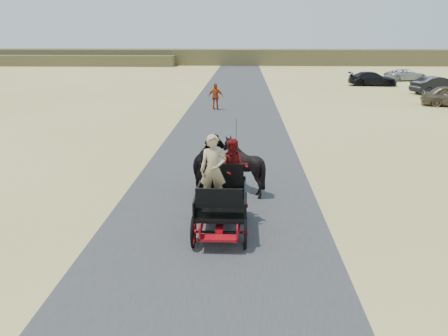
{
  "coord_description": "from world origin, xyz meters",
  "views": [
    {
      "loc": [
        0.74,
        -10.47,
        4.89
      ],
      "look_at": [
        0.19,
        1.41,
        1.2
      ],
      "focal_mm": 35.0,
      "sensor_mm": 36.0,
      "label": 1
    }
  ],
  "objects_px": {
    "horse_right": "(243,166)",
    "pedestrian": "(216,97)",
    "carriage": "(221,218)",
    "car_b": "(437,85)",
    "car_c": "(372,79)",
    "horse_left": "(209,165)",
    "car_d": "(406,75)"
  },
  "relations": [
    {
      "from": "horse_right",
      "to": "carriage",
      "type": "bearing_deg",
      "value": 79.61
    },
    {
      "from": "horse_left",
      "to": "car_c",
      "type": "relative_size",
      "value": 0.44
    },
    {
      "from": "horse_left",
      "to": "car_d",
      "type": "relative_size",
      "value": 0.46
    },
    {
      "from": "car_b",
      "to": "pedestrian",
      "type": "bearing_deg",
      "value": 99.77
    },
    {
      "from": "carriage",
      "to": "pedestrian",
      "type": "relative_size",
      "value": 1.39
    },
    {
      "from": "carriage",
      "to": "horse_right",
      "type": "bearing_deg",
      "value": 79.61
    },
    {
      "from": "horse_right",
      "to": "car_c",
      "type": "relative_size",
      "value": 0.37
    },
    {
      "from": "pedestrian",
      "to": "car_b",
      "type": "bearing_deg",
      "value": -151.19
    },
    {
      "from": "horse_right",
      "to": "car_b",
      "type": "bearing_deg",
      "value": -123.49
    },
    {
      "from": "carriage",
      "to": "pedestrian",
      "type": "bearing_deg",
      "value": 94.08
    },
    {
      "from": "carriage",
      "to": "horse_left",
      "type": "bearing_deg",
      "value": 100.39
    },
    {
      "from": "horse_left",
      "to": "pedestrian",
      "type": "relative_size",
      "value": 1.16
    },
    {
      "from": "car_b",
      "to": "car_c",
      "type": "xyz_separation_m",
      "value": [
        -3.76,
        5.72,
        -0.05
      ]
    },
    {
      "from": "horse_right",
      "to": "car_d",
      "type": "height_order",
      "value": "horse_right"
    },
    {
      "from": "horse_left",
      "to": "pedestrian",
      "type": "distance_m",
      "value": 15.63
    },
    {
      "from": "car_c",
      "to": "car_d",
      "type": "distance_m",
      "value": 6.89
    },
    {
      "from": "horse_right",
      "to": "pedestrian",
      "type": "bearing_deg",
      "value": -83.14
    },
    {
      "from": "horse_left",
      "to": "pedestrian",
      "type": "xyz_separation_m",
      "value": [
        -0.78,
        15.61,
        0.02
      ]
    },
    {
      "from": "car_b",
      "to": "carriage",
      "type": "bearing_deg",
      "value": 132.42
    },
    {
      "from": "car_c",
      "to": "car_d",
      "type": "relative_size",
      "value": 1.04
    },
    {
      "from": "horse_left",
      "to": "pedestrian",
      "type": "height_order",
      "value": "pedestrian"
    },
    {
      "from": "carriage",
      "to": "car_b",
      "type": "height_order",
      "value": "car_b"
    },
    {
      "from": "carriage",
      "to": "car_b",
      "type": "xyz_separation_m",
      "value": [
        16.69,
        27.39,
        0.35
      ]
    },
    {
      "from": "horse_right",
      "to": "pedestrian",
      "type": "height_order",
      "value": "pedestrian"
    },
    {
      "from": "carriage",
      "to": "car_b",
      "type": "distance_m",
      "value": 32.08
    },
    {
      "from": "carriage",
      "to": "car_b",
      "type": "bearing_deg",
      "value": 58.65
    },
    {
      "from": "carriage",
      "to": "car_c",
      "type": "height_order",
      "value": "car_c"
    },
    {
      "from": "car_c",
      "to": "pedestrian",
      "type": "bearing_deg",
      "value": 140.14
    },
    {
      "from": "horse_left",
      "to": "car_c",
      "type": "height_order",
      "value": "horse_left"
    },
    {
      "from": "car_c",
      "to": "horse_left",
      "type": "bearing_deg",
      "value": 160.52
    },
    {
      "from": "car_b",
      "to": "car_c",
      "type": "height_order",
      "value": "car_b"
    },
    {
      "from": "pedestrian",
      "to": "car_d",
      "type": "relative_size",
      "value": 0.39
    }
  ]
}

